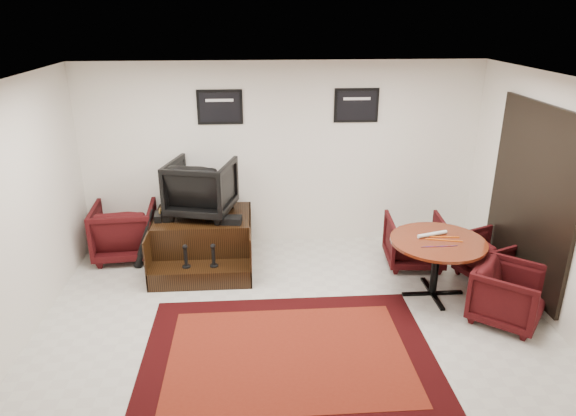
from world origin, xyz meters
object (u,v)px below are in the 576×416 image
object	(u,v)px
shine_podium	(204,242)
table_chair_corner	(509,292)
table_chair_back	(414,239)
armchair_side	(125,228)
shine_chair	(201,185)
meeting_table	(438,247)
table_chair_window	(490,255)

from	to	relation	value
shine_podium	table_chair_corner	bearing A→B (deg)	-25.58
table_chair_back	armchair_side	bearing A→B (deg)	-2.46
armchair_side	table_chair_corner	size ratio (longest dim) A/B	1.17
shine_podium	shine_chair	bearing A→B (deg)	90.00
armchair_side	shine_chair	bearing A→B (deg)	167.56
table_chair_corner	table_chair_back	bearing A→B (deg)	63.04
shine_podium	table_chair_back	distance (m)	3.04
shine_chair	shine_podium	bearing A→B (deg)	104.44
meeting_table	table_chair_back	bearing A→B (deg)	90.19
meeting_table	table_chair_window	world-z (taller)	meeting_table
table_chair_window	table_chair_back	bearing A→B (deg)	38.30
meeting_table	table_chair_corner	world-z (taller)	meeting_table
meeting_table	shine_chair	bearing A→B (deg)	157.30
table_chair_back	table_chair_corner	xyz separation A→B (m)	(0.66, -1.52, -0.02)
table_chair_back	shine_podium	bearing A→B (deg)	0.49
shine_chair	meeting_table	world-z (taller)	shine_chair
meeting_table	table_chair_back	distance (m)	0.92
table_chair_window	shine_chair	bearing A→B (deg)	54.11
shine_podium	shine_chair	size ratio (longest dim) A/B	1.60
shine_chair	table_chair_window	xyz separation A→B (m)	(3.93, -0.88, -0.80)
table_chair_back	table_chair_corner	distance (m)	1.66
shine_podium	table_chair_window	bearing A→B (deg)	-10.66
table_chair_back	shine_chair	bearing A→B (deg)	-2.20
armchair_side	table_chair_window	xyz separation A→B (m)	(5.11, -1.05, -0.10)
shine_podium	table_chair_window	distance (m)	4.00
shine_chair	meeting_table	size ratio (longest dim) A/B	0.75
shine_chair	table_chair_window	bearing A→B (deg)	-178.23
shine_podium	table_chair_back	bearing A→B (deg)	-4.69
meeting_table	table_chair_corner	size ratio (longest dim) A/B	1.55
table_chair_window	armchair_side	bearing A→B (deg)	55.11
shine_podium	armchair_side	distance (m)	1.22
table_chair_window	table_chair_corner	size ratio (longest dim) A/B	0.91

